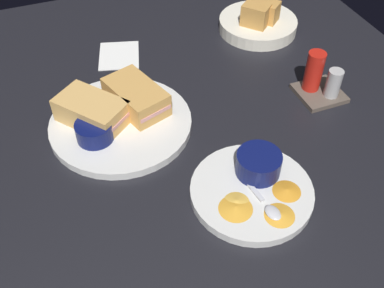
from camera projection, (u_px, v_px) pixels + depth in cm
name	position (u px, v px, depth cm)	size (l,w,h in cm)	color
ground_plane	(186.00, 116.00, 92.80)	(110.00, 110.00, 3.00)	black
plate_sandwich_main	(121.00, 124.00, 87.66)	(27.29, 27.29, 1.60)	silver
sandwich_half_near	(136.00, 97.00, 88.45)	(14.79, 11.30, 4.80)	tan
sandwich_half_far	(92.00, 111.00, 85.53)	(14.91, 14.03, 4.80)	tan
ramekin_dark_sauce	(94.00, 130.00, 82.51)	(6.84, 6.84, 3.50)	#0C144C
spoon_by_dark_ramekin	(118.00, 121.00, 86.52)	(5.97, 9.39, 0.80)	silver
plate_chips_companion	(251.00, 192.00, 76.02)	(20.61, 20.61, 1.60)	silver
ramekin_light_gravy	(259.00, 163.00, 76.62)	(7.70, 7.70, 3.92)	#0C144C
spoon_by_gravy_ramekin	(268.00, 207.00, 72.40)	(9.96, 2.75, 0.80)	silver
plantain_chip_scatter	(259.00, 204.00, 72.89)	(11.26, 15.39, 0.60)	gold
bread_basket_rear	(258.00, 23.00, 110.98)	(18.97, 18.97, 8.12)	silver
condiment_caddy	(320.00, 81.00, 92.84)	(9.00, 9.00, 9.50)	brown
paper_napkin_folded	(119.00, 55.00, 104.90)	(11.00, 9.00, 0.40)	white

